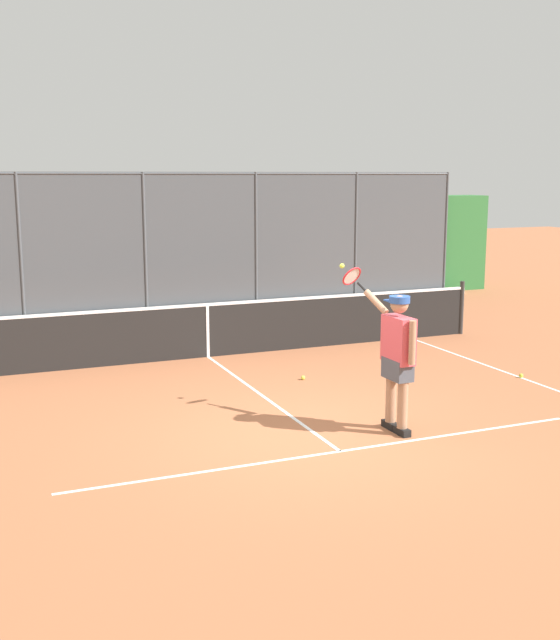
# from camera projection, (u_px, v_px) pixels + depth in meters

# --- Properties ---
(ground_plane) EXTENTS (60.00, 60.00, 0.00)m
(ground_plane) POSITION_uv_depth(u_px,v_px,m) (315.00, 434.00, 9.64)
(ground_plane) COLOR #A8603D
(court_line_markings) EXTENTS (8.37, 9.40, 0.01)m
(court_line_markings) POSITION_uv_depth(u_px,v_px,m) (353.00, 461.00, 8.71)
(court_line_markings) COLOR white
(court_line_markings) RESTS_ON ground
(fence_backdrop) EXTENTS (19.30, 1.37, 3.23)m
(fence_backdrop) POSITION_uv_depth(u_px,v_px,m) (139.00, 255.00, 18.35)
(fence_backdrop) COLOR #474C51
(fence_backdrop) RESTS_ON ground
(tennis_net) EXTENTS (10.75, 0.09, 1.07)m
(tennis_net) POSITION_uv_depth(u_px,v_px,m) (208.00, 329.00, 13.61)
(tennis_net) COLOR #2D2D2D
(tennis_net) RESTS_ON ground
(tennis_player) EXTENTS (0.50, 1.42, 2.02)m
(tennis_player) POSITION_uv_depth(u_px,v_px,m) (397.00, 352.00, 9.55)
(tennis_player) COLOR black
(tennis_player) RESTS_ON ground
(tennis_ball_near_baseline) EXTENTS (0.07, 0.07, 0.07)m
(tennis_ball_near_baseline) POSITION_uv_depth(u_px,v_px,m) (303.00, 378.00, 12.17)
(tennis_ball_near_baseline) COLOR #D6E042
(tennis_ball_near_baseline) RESTS_ON ground
(tennis_ball_mid_court) EXTENTS (0.07, 0.07, 0.07)m
(tennis_ball_mid_court) POSITION_uv_depth(u_px,v_px,m) (521.00, 376.00, 12.29)
(tennis_ball_mid_court) COLOR #C1D138
(tennis_ball_mid_court) RESTS_ON ground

